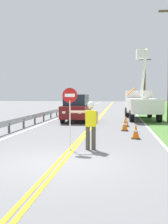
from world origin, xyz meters
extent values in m
plane|color=slate|center=(0.00, 0.00, 0.00)|extent=(160.00, 160.00, 0.00)
cube|color=yellow|center=(-0.09, 20.00, 0.01)|extent=(0.11, 110.00, 0.01)
cube|color=yellow|center=(0.09, 20.00, 0.01)|extent=(0.11, 110.00, 0.01)
cube|color=silver|center=(3.60, 20.00, 0.01)|extent=(0.12, 110.00, 0.01)
cube|color=silver|center=(-3.60, 20.00, 0.01)|extent=(0.12, 110.00, 0.01)
cylinder|color=#474238|center=(0.82, 2.18, 0.44)|extent=(0.16, 0.16, 0.88)
cylinder|color=#474238|center=(0.60, 2.15, 0.44)|extent=(0.16, 0.16, 0.88)
cube|color=yellow|center=(0.71, 2.17, 1.18)|extent=(0.43, 0.29, 0.60)
cylinder|color=beige|center=(0.22, 2.10, 1.43)|extent=(0.61, 0.17, 0.09)
cylinder|color=beige|center=(0.95, 2.20, 1.21)|extent=(0.09, 0.09, 0.48)
sphere|color=beige|center=(0.71, 2.17, 1.65)|extent=(0.22, 0.22, 0.22)
sphere|color=white|center=(0.71, 2.17, 1.70)|extent=(0.25, 0.25, 0.25)
cylinder|color=silver|center=(-0.06, 2.06, 0.92)|extent=(0.04, 0.04, 1.85)
cylinder|color=#B71414|center=(-0.06, 2.06, 2.05)|extent=(0.56, 0.03, 0.56)
cube|color=white|center=(-0.06, 2.04, 2.05)|extent=(0.38, 0.01, 0.12)
cube|color=white|center=(3.71, 14.15, 1.21)|extent=(2.56, 4.72, 1.10)
cube|color=white|center=(3.51, 17.59, 1.46)|extent=(2.32, 2.22, 2.00)
cube|color=#1E2833|center=(3.45, 18.62, 1.76)|extent=(1.98, 0.17, 0.90)
cylinder|color=silver|center=(3.76, 13.23, 1.88)|extent=(0.56, 0.56, 0.24)
cylinder|color=silver|center=(3.70, 14.39, 3.76)|extent=(0.38, 2.53, 3.64)
cube|color=white|center=(3.63, 15.54, 5.51)|extent=(0.95, 0.95, 0.80)
cube|color=orange|center=(2.63, 12.28, 2.31)|extent=(0.64, 0.83, 0.59)
cylinder|color=black|center=(2.50, 17.33, 0.46)|extent=(0.37, 0.94, 0.92)
cylinder|color=black|center=(4.55, 17.45, 0.46)|extent=(0.37, 0.94, 0.92)
cylinder|color=black|center=(2.74, 13.06, 0.46)|extent=(0.37, 0.94, 0.92)
cylinder|color=black|center=(4.80, 13.17, 0.46)|extent=(0.37, 0.94, 0.92)
cube|color=maroon|center=(-1.51, 12.84, 0.80)|extent=(1.87, 4.61, 0.92)
cube|color=#1E2833|center=(-1.51, 12.84, 1.68)|extent=(1.64, 2.86, 0.84)
cube|color=#EAEACC|center=(-0.94, 10.57, 0.85)|extent=(0.24, 0.06, 0.16)
cube|color=#EAEACC|center=(-2.05, 10.56, 0.85)|extent=(0.24, 0.06, 0.16)
cylinder|color=black|center=(-0.68, 11.42, 0.34)|extent=(0.28, 0.68, 0.68)
cylinder|color=black|center=(-2.32, 11.41, 0.34)|extent=(0.28, 0.68, 0.68)
cylinder|color=black|center=(-0.70, 14.28, 0.34)|extent=(0.28, 0.68, 0.68)
cylinder|color=black|center=(-2.34, 14.26, 0.34)|extent=(0.28, 0.68, 0.68)
cylinder|color=brown|center=(5.49, 33.14, 3.94)|extent=(0.28, 0.28, 7.87)
cube|color=brown|center=(5.49, 33.14, 7.27)|extent=(1.80, 0.14, 0.14)
cone|color=orange|center=(2.56, 4.97, 0.35)|extent=(0.36, 0.36, 0.70)
cylinder|color=white|center=(2.56, 4.97, 0.39)|extent=(0.25, 0.25, 0.08)
cube|color=black|center=(2.56, 4.97, 0.01)|extent=(0.40, 0.40, 0.03)
cone|color=orange|center=(2.10, 7.79, 0.35)|extent=(0.36, 0.36, 0.70)
cylinder|color=white|center=(2.10, 7.79, 0.39)|extent=(0.25, 0.25, 0.08)
cube|color=black|center=(2.10, 7.79, 0.01)|extent=(0.40, 0.40, 0.03)
cone|color=orange|center=(2.23, 9.98, 0.35)|extent=(0.36, 0.36, 0.70)
cylinder|color=white|center=(2.23, 9.98, 0.39)|extent=(0.25, 0.25, 0.08)
cube|color=black|center=(2.23, 9.98, 0.01)|extent=(0.40, 0.40, 0.03)
cube|color=#9EA0A3|center=(-4.20, 14.17, 0.55)|extent=(0.06, 32.00, 0.32)
cube|color=#4C4C51|center=(-4.20, 6.17, 0.28)|extent=(0.10, 0.10, 0.55)
cube|color=#4C4C51|center=(-4.20, 8.45, 0.28)|extent=(0.10, 0.10, 0.55)
cube|color=#4C4C51|center=(-4.20, 10.74, 0.28)|extent=(0.10, 0.10, 0.55)
cube|color=#4C4C51|center=(-4.20, 13.02, 0.28)|extent=(0.10, 0.10, 0.55)
cube|color=#4C4C51|center=(-4.20, 15.31, 0.28)|extent=(0.10, 0.10, 0.55)
cube|color=#4C4C51|center=(-4.20, 17.59, 0.28)|extent=(0.10, 0.10, 0.55)
cube|color=#4C4C51|center=(-4.20, 19.88, 0.28)|extent=(0.10, 0.10, 0.55)
cube|color=#4C4C51|center=(-4.20, 22.17, 0.28)|extent=(0.10, 0.10, 0.55)
cube|color=#4C4C51|center=(-4.20, 24.45, 0.28)|extent=(0.10, 0.10, 0.55)
cube|color=#4C4C51|center=(-4.20, 26.74, 0.28)|extent=(0.10, 0.10, 0.55)
cube|color=#4C4C51|center=(-4.20, 29.02, 0.28)|extent=(0.10, 0.10, 0.55)
camera|label=1|loc=(1.77, -7.90, 2.06)|focal=43.44mm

